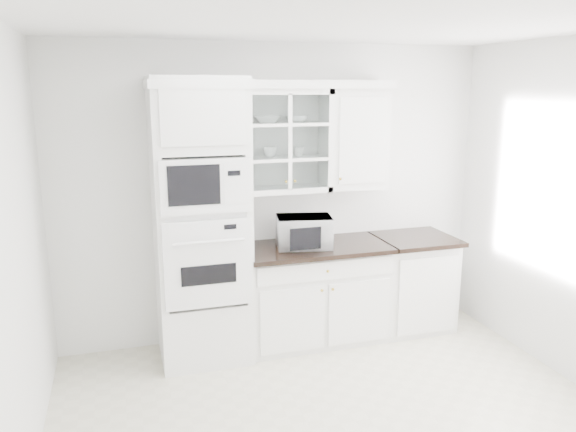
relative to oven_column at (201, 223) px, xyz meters
name	(u,v)px	position (x,y,z in m)	size (l,w,h in m)	color
ground	(346,431)	(0.75, -1.42, -1.19)	(4.00, 3.50, 0.01)	beige
room_shell	(328,167)	(0.75, -0.99, 0.58)	(4.00, 3.50, 2.70)	white
oven_column	(201,223)	(0.00, 0.00, 0.00)	(0.76, 0.68, 2.40)	white
base_cabinet_run	(315,292)	(1.03, 0.03, -0.74)	(1.32, 0.67, 0.92)	white
extra_base_cabinet	(411,281)	(2.03, 0.03, -0.74)	(0.72, 0.67, 0.92)	white
upper_cabinet_glass	(284,141)	(0.78, 0.17, 0.65)	(0.80, 0.33, 0.90)	white
upper_cabinet_solid	(355,139)	(1.46, 0.17, 0.65)	(0.55, 0.33, 0.90)	white
crown_molding	(273,84)	(0.68, 0.14, 1.14)	(2.14, 0.38, 0.07)	white
countertop_microwave	(304,231)	(0.91, 0.01, -0.14)	(0.48, 0.40, 0.28)	white
bowl_a	(267,119)	(0.63, 0.18, 0.84)	(0.24, 0.24, 0.06)	white
bowl_b	(297,119)	(0.89, 0.17, 0.84)	(0.20, 0.20, 0.06)	white
cup_a	(270,152)	(0.65, 0.18, 0.56)	(0.12, 0.12, 0.09)	white
cup_b	(299,151)	(0.92, 0.18, 0.55)	(0.09, 0.09, 0.09)	white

